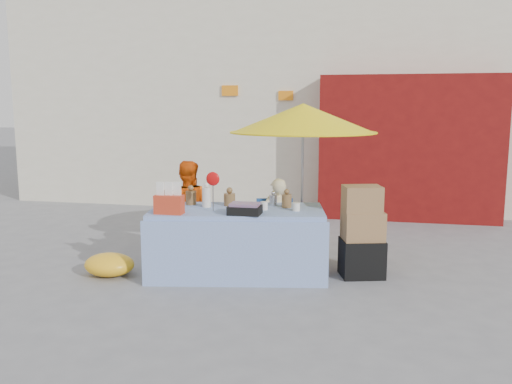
% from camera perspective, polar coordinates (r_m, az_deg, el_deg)
% --- Properties ---
extents(ground, '(80.00, 80.00, 0.00)m').
position_cam_1_polar(ground, '(6.42, -2.28, -9.65)').
color(ground, slate).
rests_on(ground, ground).
extents(backdrop, '(14.00, 8.00, 7.80)m').
position_cam_1_polar(backdrop, '(13.49, 7.86, 13.43)').
color(backdrop, silver).
rests_on(backdrop, ground).
extents(market_table, '(2.28, 1.36, 1.29)m').
position_cam_1_polar(market_table, '(6.66, -2.05, -5.16)').
color(market_table, '#8AAADE').
rests_on(market_table, ground).
extents(chair_left, '(0.58, 0.57, 0.85)m').
position_cam_1_polar(chair_left, '(7.38, -7.58, -5.15)').
color(chair_left, navy).
rests_on(chair_left, ground).
extents(chair_right, '(0.58, 0.57, 0.85)m').
position_cam_1_polar(chair_right, '(7.07, 2.06, -5.71)').
color(chair_right, navy).
rests_on(chair_right, ground).
extents(vendor_orange, '(0.75, 0.64, 1.33)m').
position_cam_1_polar(vendor_orange, '(7.42, -7.28, -1.84)').
color(vendor_orange, '#E9550C').
rests_on(vendor_orange, ground).
extents(vendor_beige, '(0.46, 0.36, 1.13)m').
position_cam_1_polar(vendor_beige, '(7.13, 2.29, -3.04)').
color(vendor_beige, beige).
rests_on(vendor_beige, ground).
extents(umbrella, '(1.90, 1.90, 2.09)m').
position_cam_1_polar(umbrella, '(7.08, 4.98, 7.68)').
color(umbrella, gray).
rests_on(umbrella, ground).
extents(box_stack, '(0.60, 0.53, 1.12)m').
position_cam_1_polar(box_stack, '(6.68, 11.11, -4.47)').
color(box_stack, black).
rests_on(box_stack, ground).
extents(tarp_bundle, '(0.65, 0.54, 0.28)m').
position_cam_1_polar(tarp_bundle, '(6.91, -15.17, -7.39)').
color(tarp_bundle, yellow).
rests_on(tarp_bundle, ground).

